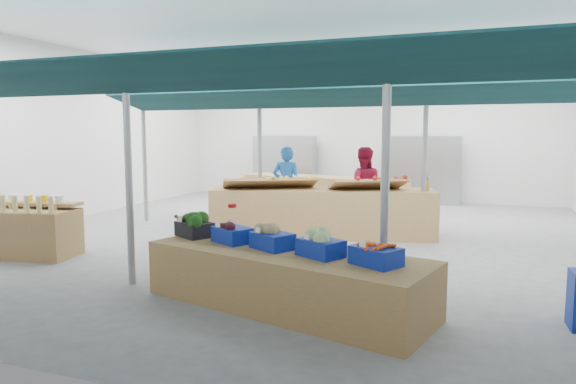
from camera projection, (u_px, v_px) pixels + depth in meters
name	position (u px, v px, depth m)	size (l,w,h in m)	color
floor	(295.00, 236.00, 10.57)	(13.00, 13.00, 0.00)	#5F5F61
hall	(316.00, 109.00, 11.61)	(13.00, 13.00, 13.00)	silver
pole_grid	(303.00, 151.00, 8.47)	(10.00, 4.60, 3.00)	gray
awnings	(303.00, 91.00, 8.36)	(9.50, 7.08, 0.30)	#0A262A
back_shelving_left	(285.00, 167.00, 16.91)	(2.00, 0.50, 2.00)	#B23F33
back_shelving_right	(425.00, 170.00, 15.35)	(2.00, 0.50, 2.00)	#B23F33
bottle_shelf	(24.00, 230.00, 8.82)	(1.93, 1.36, 1.09)	brown
veg_counter	(286.00, 279.00, 6.20)	(3.55, 1.18, 0.69)	brown
fruit_counter	(322.00, 212.00, 10.54)	(4.51, 1.07, 0.97)	brown
far_counter	(321.00, 192.00, 14.62)	(4.92, 0.98, 0.89)	brown
vendor_left	(287.00, 185.00, 11.94)	(0.66, 0.43, 1.81)	#1B5CB3
vendor_right	(363.00, 188.00, 11.31)	(0.88, 0.68, 1.81)	maroon
crate_broccoli	(194.00, 225.00, 7.01)	(0.61, 0.55, 0.35)	black
crate_beets	(233.00, 232.00, 6.63)	(0.61, 0.55, 0.29)	navy
crate_celeriac	(272.00, 237.00, 6.26)	(0.61, 0.55, 0.31)	navy
crate_cabbage	(321.00, 243.00, 5.87)	(0.61, 0.55, 0.35)	navy
crate_carrots	(376.00, 255.00, 5.48)	(0.61, 0.55, 0.29)	navy
sparrow	(179.00, 219.00, 6.99)	(0.12, 0.09, 0.11)	brown
pole_ribbon	(232.00, 207.00, 7.10)	(0.12, 0.12, 0.28)	#AB0B0B
apple_heap_yellow	(270.00, 181.00, 10.48)	(2.01, 1.52, 0.27)	#997247
apple_heap_red	(368.00, 182.00, 10.27)	(1.65, 1.33, 0.27)	#997247
pineapple	(426.00, 182.00, 10.14)	(0.14, 0.14, 0.39)	#8C6019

